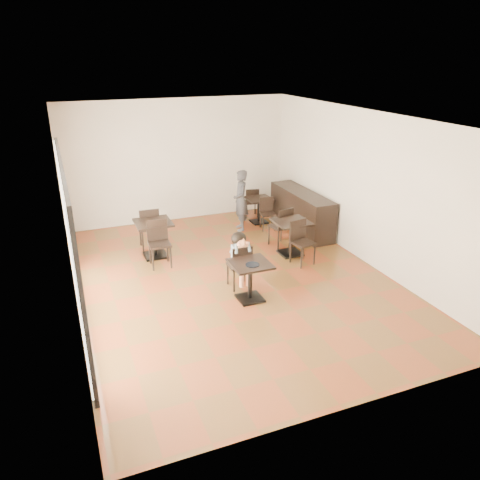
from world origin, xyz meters
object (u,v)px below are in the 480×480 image
chair_left_a (149,228)px  adult_patron (241,200)px  cafe_table_left (154,239)px  cafe_table_back (259,210)px  chair_back_a (251,202)px  chair_back_b (268,214)px  cafe_table_mid (291,238)px  child_chair (239,266)px  chair_mid_a (280,226)px  chair_mid_b (303,243)px  child (239,260)px  chair_left_b (160,244)px  child_table (250,281)px

chair_left_a → adult_patron: bearing=-169.7°
cafe_table_left → cafe_table_back: (3.07, 1.18, -0.07)m
chair_back_a → chair_back_b: bearing=99.9°
cafe_table_back → chair_back_a: 0.55m
cafe_table_mid → chair_left_a: size_ratio=0.80×
child_chair → cafe_table_left: bearing=-59.6°
cafe_table_mid → chair_mid_a: bearing=90.0°
chair_mid_b → cafe_table_mid: bearing=78.5°
child → cafe_table_mid: size_ratio=1.42×
cafe_table_mid → cafe_table_back: size_ratio=1.17×
cafe_table_mid → chair_back_a: 2.76m
child → chair_left_b: bearing=128.7°
cafe_table_left → chair_back_b: size_ratio=1.01×
child_chair → chair_mid_b: 1.74m
child → cafe_table_mid: bearing=31.9°
cafe_table_mid → cafe_table_back: bearing=84.8°
child_chair → chair_left_b: bearing=-51.3°
child → cafe_table_back: size_ratio=1.66×
cafe_table_back → chair_back_a: bearing=90.0°
cafe_table_back → chair_back_a: (0.00, 0.55, 0.07)m
cafe_table_back → chair_left_b: chair_left_b is taller
child_chair → chair_mid_a: 2.30m
child → chair_back_a: bearing=63.8°
chair_back_b → chair_mid_a: bearing=-90.3°
cafe_table_mid → chair_left_a: 3.28m
adult_patron → child: bearing=-12.5°
child_table → chair_left_a: bearing=110.9°
child → adult_patron: (1.22, 2.94, 0.21)m
cafe_table_mid → chair_back_b: bearing=83.1°
cafe_table_back → chair_back_b: 0.55m
cafe_table_mid → chair_left_a: chair_left_a is taller
cafe_table_left → chair_left_a: 0.56m
child_table → cafe_table_back: (1.87, 3.79, -0.03)m
child_chair → child: size_ratio=0.79×
chair_left_a → cafe_table_left: bearing=92.5°
chair_mid_a → chair_left_a: chair_left_a is taller
child_table → cafe_table_back: size_ratio=1.10×
chair_mid_a → chair_mid_b: (0.00, -1.10, 0.00)m
chair_mid_a → child_table: bearing=40.6°
chair_left_b → chair_back_a: (3.07, 2.28, -0.09)m
cafe_table_mid → chair_left_b: bearing=170.7°
adult_patron → cafe_table_left: 2.60m
chair_mid_b → chair_back_b: bearing=73.4°
adult_patron → chair_back_b: adult_patron is taller
child_chair → cafe_table_mid: size_ratio=1.13×
child → chair_mid_a: 2.30m
chair_left_a → chair_back_a: (3.07, 1.18, -0.09)m
chair_left_a → chair_back_a: 3.29m
child_chair → cafe_table_back: size_ratio=1.32×
child_chair → cafe_table_back: bearing=-119.9°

